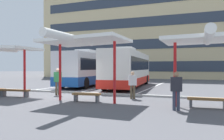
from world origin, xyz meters
TOP-DOWN VIEW (x-y plane):
  - ground_plane at (0.00, 0.00)m, footprint 160.00×160.00m
  - terminal_building at (0.03, 31.08)m, footprint 40.42×14.66m
  - coach_bus_0 at (-2.06, 8.27)m, footprint 3.12×11.73m
  - coach_bus_1 at (2.05, 7.52)m, footprint 3.52×11.34m
  - lane_stripe_0 at (-4.20, 8.11)m, footprint 0.16×14.00m
  - lane_stripe_1 at (0.00, 8.11)m, footprint 0.16×14.00m
  - lane_stripe_2 at (4.20, 8.11)m, footprint 0.16×14.00m
  - waiting_shelter_1 at (-3.33, -2.09)m, footprint 4.20×4.51m
  - bench_3 at (-2.43, -1.90)m, footprint 1.98×0.62m
  - waiting_shelter_2 at (2.68, -2.46)m, footprint 4.22×5.13m
  - bench_4 at (2.68, -2.13)m, footprint 1.55×0.61m
  - waiting_shelter_3 at (8.61, -2.24)m, footprint 3.80×4.64m
  - bench_5 at (8.61, -1.90)m, footprint 1.73×0.52m
  - platform_kerb at (0.00, 1.08)m, footprint 44.00×0.24m
  - waiting_passenger_0 at (7.36, -3.00)m, footprint 0.50×0.30m
  - waiting_passenger_1 at (-0.43, -0.24)m, footprint 0.53×0.49m
  - waiting_passenger_2 at (4.66, -0.22)m, footprint 0.50×0.38m

SIDE VIEW (x-z plane):
  - ground_plane at x=0.00m, z-range 0.00..0.00m
  - lane_stripe_0 at x=-4.20m, z-range 0.00..0.01m
  - lane_stripe_1 at x=0.00m, z-range 0.00..0.01m
  - lane_stripe_2 at x=4.20m, z-range 0.00..0.01m
  - platform_kerb at x=0.00m, z-range 0.00..0.12m
  - bench_4 at x=2.68m, z-range 0.11..0.56m
  - bench_5 at x=8.61m, z-range 0.11..0.56m
  - bench_3 at x=-2.43m, z-range 0.12..0.57m
  - waiting_passenger_2 at x=4.66m, z-range 0.11..1.69m
  - waiting_passenger_0 at x=7.36m, z-range 0.12..1.75m
  - waiting_passenger_1 at x=-0.43m, z-range 0.15..1.89m
  - coach_bus_0 at x=-2.06m, z-range -0.14..3.36m
  - coach_bus_1 at x=2.05m, z-range -0.12..3.42m
  - waiting_shelter_1 at x=-3.33m, z-range 1.36..4.54m
  - waiting_shelter_3 at x=8.61m, z-range 1.37..4.58m
  - waiting_shelter_2 at x=2.68m, z-range 1.45..4.81m
  - terminal_building at x=0.03m, z-range -1.37..19.60m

